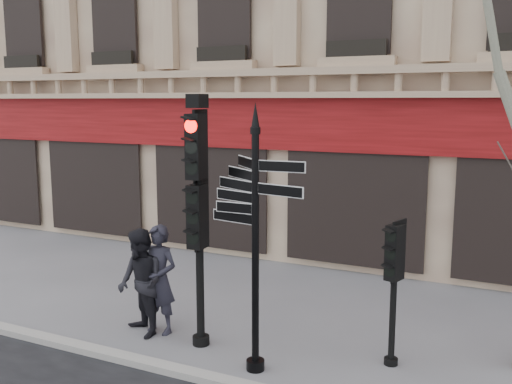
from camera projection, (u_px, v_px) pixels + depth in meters
ground at (270, 350)px, 9.61m from camera, size 80.00×80.00×0.00m
kerb at (230, 384)px, 8.35m from camera, size 80.00×0.25×0.12m
fingerpost at (255, 194)px, 8.48m from camera, size 2.23×2.23×4.15m
traffic_signal_main at (199, 190)px, 9.42m from camera, size 0.49×0.37×4.27m
traffic_signal_secondary at (395, 268)px, 8.85m from camera, size 0.45×0.37×2.29m
pedestrian_a at (159, 279)px, 10.24m from camera, size 0.75×0.51×1.98m
pedestrian_b at (141, 283)px, 10.11m from camera, size 1.18×1.11×1.93m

